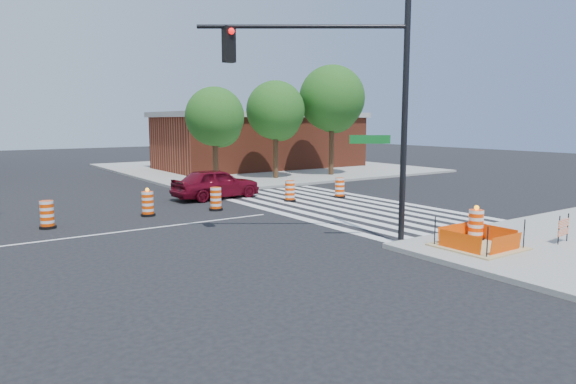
% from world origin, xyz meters
% --- Properties ---
extents(ground, '(120.00, 120.00, 0.00)m').
position_xyz_m(ground, '(0.00, 0.00, 0.00)').
color(ground, black).
rests_on(ground, ground).
extents(sidewalk_ne, '(22.00, 22.00, 0.15)m').
position_xyz_m(sidewalk_ne, '(18.00, 18.00, 0.07)').
color(sidewalk_ne, gray).
rests_on(sidewalk_ne, ground).
extents(crosswalk_east, '(6.75, 13.50, 0.01)m').
position_xyz_m(crosswalk_east, '(10.95, 0.00, 0.01)').
color(crosswalk_east, silver).
rests_on(crosswalk_east, ground).
extents(lane_centerline, '(14.00, 0.12, 0.01)m').
position_xyz_m(lane_centerline, '(0.00, 0.00, 0.01)').
color(lane_centerline, silver).
rests_on(lane_centerline, ground).
extents(excavation_pit, '(2.20, 2.20, 0.90)m').
position_xyz_m(excavation_pit, '(9.00, -9.00, 0.22)').
color(excavation_pit, tan).
rests_on(excavation_pit, ground).
extents(brick_storefront, '(16.50, 8.50, 4.60)m').
position_xyz_m(brick_storefront, '(18.00, 18.00, 2.32)').
color(brick_storefront, maroon).
rests_on(brick_storefront, ground).
extents(red_coupe, '(4.64, 2.10, 1.54)m').
position_xyz_m(red_coupe, '(7.43, 5.23, 0.77)').
color(red_coupe, maroon).
rests_on(red_coupe, ground).
extents(signal_pole_se, '(5.39, 3.79, 8.53)m').
position_xyz_m(signal_pole_se, '(6.42, -5.92, 5.22)').
color(signal_pole_se, black).
rests_on(signal_pole_se, ground).
extents(pit_drum, '(0.57, 0.57, 1.13)m').
position_xyz_m(pit_drum, '(9.74, -8.37, 0.62)').
color(pit_drum, black).
rests_on(pit_drum, ground).
extents(barricade, '(0.75, 0.12, 0.89)m').
position_xyz_m(barricade, '(11.70, -10.12, 0.64)').
color(barricade, '#F94405').
rests_on(barricade, ground).
extents(tree_north_c, '(3.52, 3.49, 5.93)m').
position_xyz_m(tree_north_c, '(9.59, 9.47, 3.97)').
color(tree_north_c, '#382314').
rests_on(tree_north_c, ground).
extents(tree_north_d, '(3.85, 3.85, 6.55)m').
position_xyz_m(tree_north_d, '(14.49, 10.40, 4.40)').
color(tree_north_d, '#382314').
rests_on(tree_north_d, ground).
extents(tree_north_e, '(4.58, 4.58, 7.78)m').
position_xyz_m(tree_north_e, '(18.88, 9.94, 5.22)').
color(tree_north_e, '#382314').
rests_on(tree_north_e, ground).
extents(median_drum_3, '(0.60, 0.60, 1.02)m').
position_xyz_m(median_drum_3, '(-1.01, 2.14, 0.48)').
color(median_drum_3, black).
rests_on(median_drum_3, ground).
extents(median_drum_4, '(0.60, 0.60, 1.18)m').
position_xyz_m(median_drum_4, '(2.89, 2.46, 0.49)').
color(median_drum_4, black).
rests_on(median_drum_4, ground).
extents(median_drum_5, '(0.60, 0.60, 1.02)m').
position_xyz_m(median_drum_5, '(5.83, 2.07, 0.48)').
color(median_drum_5, black).
rests_on(median_drum_5, ground).
extents(median_drum_6, '(0.60, 0.60, 1.02)m').
position_xyz_m(median_drum_6, '(9.97, 2.29, 0.48)').
color(median_drum_6, black).
rests_on(median_drum_6, ground).
extents(median_drum_7, '(0.60, 0.60, 1.02)m').
position_xyz_m(median_drum_7, '(12.78, 1.85, 0.48)').
color(median_drum_7, black).
rests_on(median_drum_7, ground).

